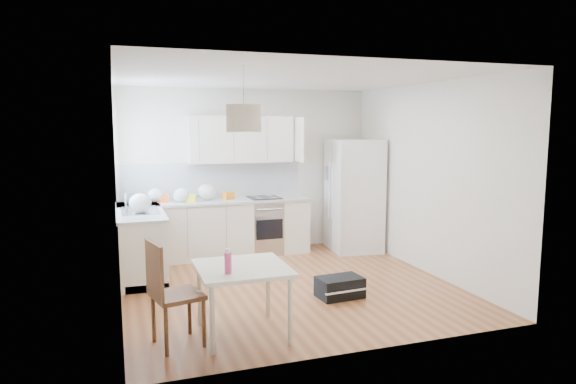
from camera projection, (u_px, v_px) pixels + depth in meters
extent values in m
plane|color=brown|center=(288.00, 285.00, 6.79)|extent=(4.20, 4.20, 0.00)
plane|color=white|center=(288.00, 78.00, 6.44)|extent=(4.20, 4.20, 0.00)
plane|color=silver|center=(248.00, 171.00, 8.58)|extent=(4.20, 0.00, 4.20)
plane|color=silver|center=(117.00, 191.00, 5.94)|extent=(0.00, 4.20, 4.20)
plane|color=silver|center=(428.00, 179.00, 7.28)|extent=(0.00, 4.20, 4.20)
cube|color=#BFE0F9|center=(115.00, 152.00, 6.97)|extent=(0.02, 1.00, 1.00)
cube|color=silver|center=(216.00, 230.00, 8.23)|extent=(3.00, 0.60, 0.88)
cube|color=silver|center=(141.00, 243.00, 7.28)|extent=(0.60, 1.80, 0.88)
cube|color=#A8ABAD|center=(216.00, 201.00, 8.17)|extent=(3.02, 0.64, 0.04)
cube|color=#A8ABAD|center=(140.00, 211.00, 7.22)|extent=(0.64, 1.82, 0.04)
cube|color=white|center=(212.00, 180.00, 8.41)|extent=(3.00, 0.01, 0.58)
cube|color=white|center=(117.00, 191.00, 7.09)|extent=(0.01, 1.80, 0.58)
cube|color=silver|center=(241.00, 139.00, 8.32)|extent=(1.70, 0.32, 0.75)
cube|color=beige|center=(242.00, 268.00, 5.14)|extent=(0.90, 0.90, 0.04)
cylinder|color=silver|center=(212.00, 320.00, 4.71)|extent=(0.05, 0.05, 0.67)
cylinder|color=silver|center=(290.00, 311.00, 4.95)|extent=(0.05, 0.05, 0.67)
cylinder|color=silver|center=(199.00, 294.00, 5.42)|extent=(0.05, 0.05, 0.67)
cylinder|color=silver|center=(268.00, 287.00, 5.66)|extent=(0.05, 0.05, 0.67)
cylinder|color=#D73B76|center=(228.00, 261.00, 4.87)|extent=(0.08, 0.08, 0.24)
cube|color=black|center=(340.00, 287.00, 6.33)|extent=(0.57, 0.40, 0.25)
cylinder|color=beige|center=(244.00, 118.00, 5.12)|extent=(0.45, 0.45, 0.27)
ellipsoid|color=silver|center=(155.00, 196.00, 7.90)|extent=(0.24, 0.21, 0.22)
ellipsoid|color=silver|center=(181.00, 195.00, 7.94)|extent=(0.24, 0.21, 0.22)
ellipsoid|color=silver|center=(207.00, 192.00, 8.16)|extent=(0.29, 0.24, 0.26)
ellipsoid|color=silver|center=(140.00, 201.00, 7.37)|extent=(0.23, 0.20, 0.21)
ellipsoid|color=silver|center=(140.00, 203.00, 6.97)|extent=(0.30, 0.25, 0.27)
cube|color=orange|center=(228.00, 196.00, 8.25)|extent=(0.20, 0.17, 0.12)
cube|color=yellow|center=(191.00, 198.00, 7.98)|extent=(0.19, 0.16, 0.11)
cube|color=#E34B1C|center=(162.00, 198.00, 7.93)|extent=(0.19, 0.13, 0.12)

